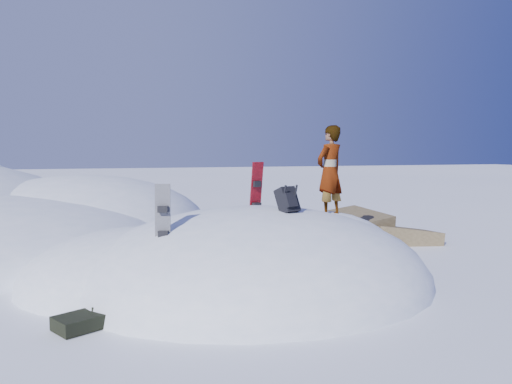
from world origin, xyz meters
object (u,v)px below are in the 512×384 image
object	(u,v)px
snowboard_red	(256,197)
snowboard_dark	(163,224)
person	(330,171)
backpack	(288,200)

from	to	relation	value
snowboard_red	snowboard_dark	bearing A→B (deg)	-166.63
snowboard_red	person	distance (m)	1.69
snowboard_red	backpack	world-z (taller)	snowboard_red
backpack	person	distance (m)	1.79
snowboard_red	backpack	distance (m)	1.26
person	snowboard_dark	bearing A→B (deg)	-4.66
snowboard_red	person	bearing A→B (deg)	-29.52
person	backpack	bearing A→B (deg)	12.86
person	snowboard_red	bearing A→B (deg)	-31.47
snowboard_red	snowboard_dark	size ratio (longest dim) A/B	1.09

